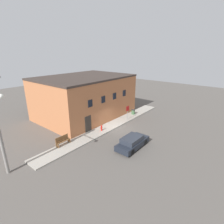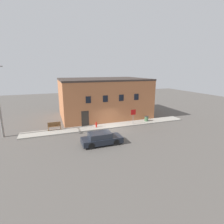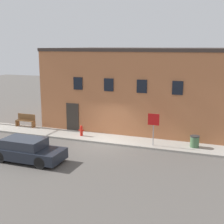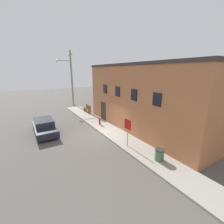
% 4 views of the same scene
% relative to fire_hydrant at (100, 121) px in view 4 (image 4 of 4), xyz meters
% --- Properties ---
extents(ground_plane, '(80.00, 80.00, 0.00)m').
position_rel_fire_hydrant_xyz_m(ground_plane, '(2.02, -0.90, -0.51)').
color(ground_plane, '#56514C').
extents(sidewalk, '(22.78, 2.03, 0.13)m').
position_rel_fire_hydrant_xyz_m(sidewalk, '(2.02, 0.12, -0.44)').
color(sidewalk, '#9E998E').
rests_on(sidewalk, ground).
extents(brick_building, '(13.77, 9.88, 6.22)m').
position_rel_fire_hydrant_xyz_m(brick_building, '(2.86, 6.01, 2.60)').
color(brick_building, '#B26B42').
rests_on(brick_building, ground).
extents(fire_hydrant, '(0.41, 0.20, 0.75)m').
position_rel_fire_hydrant_xyz_m(fire_hydrant, '(0.00, 0.00, 0.00)').
color(fire_hydrant, red).
rests_on(fire_hydrant, sidewalk).
extents(stop_sign, '(0.73, 0.06, 2.07)m').
position_rel_fire_hydrant_xyz_m(stop_sign, '(5.26, -0.39, 1.09)').
color(stop_sign, gray).
rests_on(stop_sign, sidewalk).
extents(bench, '(1.59, 0.44, 0.98)m').
position_rel_fire_hydrant_xyz_m(bench, '(-5.28, 0.85, 0.10)').
color(bench, brown).
rests_on(bench, sidewalk).
extents(trash_bin, '(0.58, 0.58, 0.74)m').
position_rel_fire_hydrant_xyz_m(trash_bin, '(7.78, 0.20, -0.00)').
color(trash_bin, '#426642').
rests_on(trash_bin, sidewalk).
extents(utility_pole, '(1.80, 2.38, 8.64)m').
position_rel_fire_hydrant_xyz_m(utility_pole, '(-10.95, 0.56, 4.12)').
color(utility_pole, gray).
rests_on(utility_pole, ground).
extents(parked_car, '(4.20, 1.73, 1.30)m').
position_rel_fire_hydrant_xyz_m(parked_car, '(-0.87, -5.21, 0.12)').
color(parked_car, black).
rests_on(parked_car, ground).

